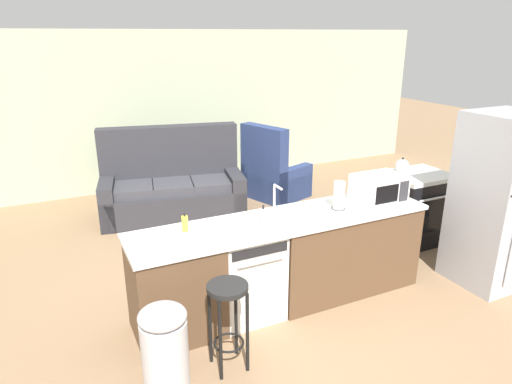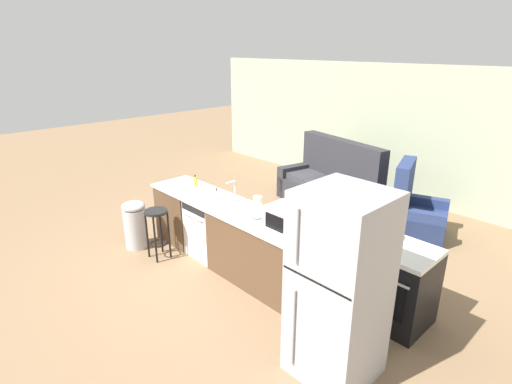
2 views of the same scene
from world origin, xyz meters
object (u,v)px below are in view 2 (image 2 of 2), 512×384
at_px(refrigerator, 339,288).
at_px(soap_bottle, 216,195).
at_px(stove_range, 395,284).
at_px(kettle, 393,232).
at_px(dishwasher, 211,228).
at_px(armchair, 413,214).
at_px(dish_soap_bottle, 195,181).
at_px(microwave, 288,219).
at_px(couch, 331,187).
at_px(bar_stool, 157,224).
at_px(trash_bin, 135,224).
at_px(paper_towel_roll, 258,208).

xyz_separation_m(refrigerator, soap_bottle, (-2.43, 0.54, 0.07)).
distance_m(stove_range, kettle, 0.57).
height_order(dishwasher, armchair, armchair).
height_order(dish_soap_bottle, armchair, armchair).
bearing_deg(microwave, dishwasher, 179.95).
xyz_separation_m(dishwasher, microwave, (1.49, -0.00, 0.62)).
distance_m(kettle, couch, 3.22).
height_order(kettle, bar_stool, kettle).
bearing_deg(dish_soap_bottle, microwave, -3.73).
bearing_deg(trash_bin, armchair, 52.32).
bearing_deg(microwave, armchair, 85.16).
xyz_separation_m(couch, armchair, (1.65, -0.02, -0.04)).
xyz_separation_m(dishwasher, paper_towel_roll, (0.99, -0.01, 0.62)).
bearing_deg(couch, soap_bottle, -88.15).
xyz_separation_m(dishwasher, soap_bottle, (0.17, -0.01, 0.55)).
bearing_deg(trash_bin, kettle, 22.11).
distance_m(stove_range, refrigerator, 1.19).
bearing_deg(dishwasher, couch, 88.38).
distance_m(microwave, bar_stool, 2.09).
bearing_deg(kettle, refrigerator, -82.32).
distance_m(microwave, paper_towel_roll, 0.50).
bearing_deg(microwave, kettle, 35.78).
xyz_separation_m(bar_stool, armchair, (2.16, 3.40, -0.19)).
bearing_deg(paper_towel_roll, soap_bottle, 179.88).
bearing_deg(refrigerator, armchair, 104.71).
xyz_separation_m(paper_towel_roll, kettle, (1.44, 0.69, -0.05)).
bearing_deg(stove_range, kettle, 141.81).
relative_size(soap_bottle, couch, 0.08).
xyz_separation_m(bar_stool, couch, (0.51, 3.42, -0.14)).
relative_size(kettle, armchair, 0.17).
xyz_separation_m(kettle, trash_bin, (-3.39, -1.38, -0.61)).
bearing_deg(paper_towel_roll, bar_stool, -156.89).
height_order(microwave, bar_stool, microwave).
xyz_separation_m(microwave, couch, (-1.41, 2.80, -0.65)).
height_order(dishwasher, couch, couch).
relative_size(microwave, trash_bin, 0.68).
distance_m(microwave, dish_soap_bottle, 2.02).
distance_m(dish_soap_bottle, kettle, 3.01).
bearing_deg(refrigerator, paper_towel_roll, 161.48).
relative_size(dishwasher, stove_range, 0.93).
relative_size(microwave, dish_soap_bottle, 2.84).
height_order(refrigerator, paper_towel_roll, refrigerator).
bearing_deg(dish_soap_bottle, stove_range, 7.63).
height_order(microwave, armchair, armchair).
distance_m(soap_bottle, couch, 2.87).
xyz_separation_m(dishwasher, couch, (0.08, 2.80, -0.03)).
distance_m(refrigerator, armchair, 3.49).
xyz_separation_m(stove_range, couch, (-2.52, 2.25, -0.06)).
xyz_separation_m(dishwasher, dish_soap_bottle, (-0.52, 0.13, 0.55)).
bearing_deg(soap_bottle, paper_towel_roll, -0.12).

